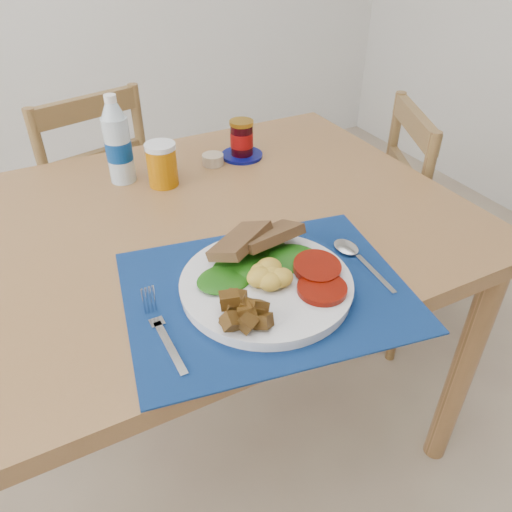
{
  "coord_description": "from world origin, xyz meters",
  "views": [
    {
      "loc": [
        -0.23,
        -0.71,
        1.34
      ],
      "look_at": [
        0.11,
        -0.06,
        0.8
      ],
      "focal_mm": 35.0,
      "sensor_mm": 36.0,
      "label": 1
    }
  ],
  "objects_px": {
    "chair_far": "(89,182)",
    "water_bottle": "(118,145)",
    "chair_end": "(428,206)",
    "jam_on_saucer": "(242,141)",
    "breakfast_plate": "(264,283)",
    "juice_glass": "(162,166)"
  },
  "relations": [
    {
      "from": "chair_far",
      "to": "breakfast_plate",
      "type": "distance_m",
      "value": 1.06
    },
    {
      "from": "breakfast_plate",
      "to": "juice_glass",
      "type": "bearing_deg",
      "value": 69.57
    },
    {
      "from": "chair_end",
      "to": "water_bottle",
      "type": "bearing_deg",
      "value": 103.2
    },
    {
      "from": "water_bottle",
      "to": "chair_end",
      "type": "bearing_deg",
      "value": -11.68
    },
    {
      "from": "breakfast_plate",
      "to": "juice_glass",
      "type": "relative_size",
      "value": 3.03
    },
    {
      "from": "breakfast_plate",
      "to": "jam_on_saucer",
      "type": "xyz_separation_m",
      "value": [
        0.22,
        0.55,
        0.02
      ]
    },
    {
      "from": "jam_on_saucer",
      "to": "juice_glass",
      "type": "bearing_deg",
      "value": -166.95
    },
    {
      "from": "jam_on_saucer",
      "to": "water_bottle",
      "type": "bearing_deg",
      "value": 177.83
    },
    {
      "from": "water_bottle",
      "to": "juice_glass",
      "type": "height_order",
      "value": "water_bottle"
    },
    {
      "from": "chair_far",
      "to": "chair_end",
      "type": "bearing_deg",
      "value": 131.22
    },
    {
      "from": "chair_far",
      "to": "water_bottle",
      "type": "xyz_separation_m",
      "value": [
        0.03,
        -0.46,
        0.31
      ]
    },
    {
      "from": "breakfast_plate",
      "to": "chair_far",
      "type": "bearing_deg",
      "value": 74.5
    },
    {
      "from": "water_bottle",
      "to": "jam_on_saucer",
      "type": "bearing_deg",
      "value": -2.17
    },
    {
      "from": "jam_on_saucer",
      "to": "breakfast_plate",
      "type": "bearing_deg",
      "value": -112.29
    },
    {
      "from": "water_bottle",
      "to": "chair_far",
      "type": "bearing_deg",
      "value": 93.49
    },
    {
      "from": "chair_far",
      "to": "juice_glass",
      "type": "distance_m",
      "value": 0.6
    },
    {
      "from": "juice_glass",
      "to": "jam_on_saucer",
      "type": "height_order",
      "value": "jam_on_saucer"
    },
    {
      "from": "chair_far",
      "to": "juice_glass",
      "type": "xyz_separation_m",
      "value": [
        0.11,
        -0.53,
        0.26
      ]
    },
    {
      "from": "water_bottle",
      "to": "jam_on_saucer",
      "type": "relative_size",
      "value": 1.91
    },
    {
      "from": "breakfast_plate",
      "to": "jam_on_saucer",
      "type": "relative_size",
      "value": 2.7
    },
    {
      "from": "jam_on_saucer",
      "to": "chair_end",
      "type": "bearing_deg",
      "value": -16.84
    },
    {
      "from": "jam_on_saucer",
      "to": "chair_far",
      "type": "bearing_deg",
      "value": 126.91
    }
  ]
}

